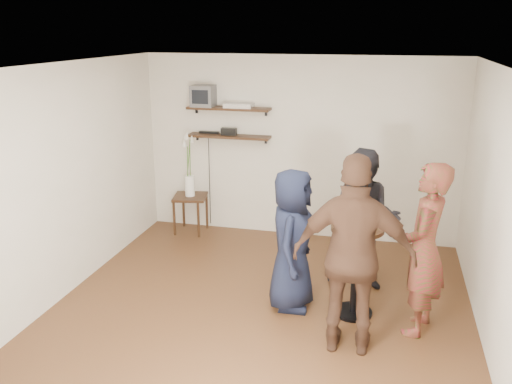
# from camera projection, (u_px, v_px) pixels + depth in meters

# --- Properties ---
(room) EXTENTS (4.58, 5.08, 2.68)m
(room) POSITION_uv_depth(u_px,v_px,m) (257.00, 201.00, 5.39)
(room) COLOR #4B2618
(room) RESTS_ON ground
(shelf_upper) EXTENTS (1.20, 0.25, 0.04)m
(shelf_upper) POSITION_uv_depth(u_px,v_px,m) (229.00, 108.00, 7.66)
(shelf_upper) COLOR black
(shelf_upper) RESTS_ON room
(shelf_lower) EXTENTS (1.20, 0.25, 0.04)m
(shelf_lower) POSITION_uv_depth(u_px,v_px,m) (229.00, 136.00, 7.78)
(shelf_lower) COLOR black
(shelf_lower) RESTS_ON room
(crt_monitor) EXTENTS (0.32, 0.30, 0.30)m
(crt_monitor) POSITION_uv_depth(u_px,v_px,m) (203.00, 96.00, 7.70)
(crt_monitor) COLOR #59595B
(crt_monitor) RESTS_ON shelf_upper
(dvd_deck) EXTENTS (0.40, 0.24, 0.06)m
(dvd_deck) POSITION_uv_depth(u_px,v_px,m) (239.00, 105.00, 7.61)
(dvd_deck) COLOR silver
(dvd_deck) RESTS_ON shelf_upper
(radio) EXTENTS (0.22, 0.10, 0.10)m
(radio) POSITION_uv_depth(u_px,v_px,m) (229.00, 132.00, 7.76)
(radio) COLOR black
(radio) RESTS_ON shelf_lower
(power_strip) EXTENTS (0.30, 0.05, 0.03)m
(power_strip) POSITION_uv_depth(u_px,v_px,m) (209.00, 132.00, 7.89)
(power_strip) COLOR black
(power_strip) RESTS_ON shelf_lower
(side_table) EXTENTS (0.55, 0.55, 0.57)m
(side_table) POSITION_uv_depth(u_px,v_px,m) (190.00, 202.00, 8.03)
(side_table) COLOR black
(side_table) RESTS_ON room
(vase_lilies) EXTENTS (0.19, 0.20, 0.98)m
(vase_lilies) POSITION_uv_depth(u_px,v_px,m) (189.00, 175.00, 7.91)
(vase_lilies) COLOR white
(vase_lilies) RESTS_ON side_table
(drinks_table) EXTENTS (0.54, 0.54, 0.99)m
(drinks_table) POSITION_uv_depth(u_px,v_px,m) (356.00, 259.00, 5.65)
(drinks_table) COLOR black
(drinks_table) RESTS_ON room
(wine_glass_fl) EXTENTS (0.07, 0.07, 0.22)m
(wine_glass_fl) POSITION_uv_depth(u_px,v_px,m) (351.00, 213.00, 5.50)
(wine_glass_fl) COLOR silver
(wine_glass_fl) RESTS_ON drinks_table
(wine_glass_fr) EXTENTS (0.07, 0.07, 0.20)m
(wine_glass_fr) POSITION_uv_depth(u_px,v_px,m) (364.00, 216.00, 5.47)
(wine_glass_fr) COLOR silver
(wine_glass_fr) RESTS_ON drinks_table
(wine_glass_bl) EXTENTS (0.07, 0.07, 0.20)m
(wine_glass_bl) POSITION_uv_depth(u_px,v_px,m) (355.00, 212.00, 5.56)
(wine_glass_bl) COLOR silver
(wine_glass_bl) RESTS_ON drinks_table
(wine_glass_br) EXTENTS (0.07, 0.07, 0.20)m
(wine_glass_br) POSITION_uv_depth(u_px,v_px,m) (361.00, 213.00, 5.52)
(wine_glass_br) COLOR silver
(wine_glass_br) RESTS_ON drinks_table
(person_plaid) EXTENTS (0.57, 0.72, 1.75)m
(person_plaid) POSITION_uv_depth(u_px,v_px,m) (424.00, 250.00, 5.27)
(person_plaid) COLOR #A9132D
(person_plaid) RESTS_ON room
(person_dark) EXTENTS (0.85, 0.68, 1.66)m
(person_dark) POSITION_uv_depth(u_px,v_px,m) (365.00, 220.00, 6.21)
(person_dark) COLOR black
(person_dark) RESTS_ON room
(person_navy) EXTENTS (0.51, 0.77, 1.56)m
(person_navy) POSITION_uv_depth(u_px,v_px,m) (292.00, 240.00, 5.78)
(person_navy) COLOR black
(person_navy) RESTS_ON room
(person_brown) EXTENTS (1.13, 0.49, 1.91)m
(person_brown) POSITION_uv_depth(u_px,v_px,m) (354.00, 256.00, 4.92)
(person_brown) COLOR #492D1F
(person_brown) RESTS_ON room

